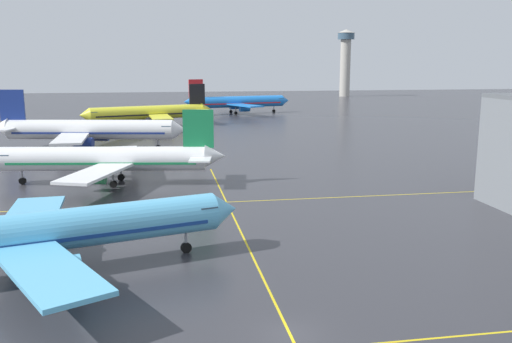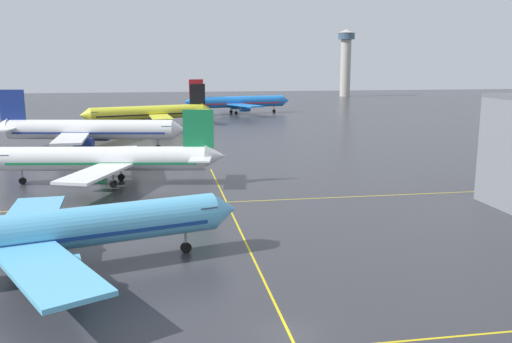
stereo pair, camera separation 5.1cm
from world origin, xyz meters
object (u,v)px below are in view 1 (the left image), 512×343
object	(u,v)px
airliner_third_row	(88,130)
airliner_far_left_stand	(149,113)
airliner_far_right_stand	(237,102)
control_tower	(345,57)
airliner_front_gate	(43,232)
airliner_second_row	(107,159)

from	to	relation	value
airliner_third_row	airliner_far_left_stand	bearing A→B (deg)	73.98
airliner_far_right_stand	control_tower	xyz separation A→B (m)	(67.71, 87.86, 15.66)
airliner_front_gate	airliner_third_row	bearing A→B (deg)	93.90
airliner_second_row	airliner_far_right_stand	size ratio (longest dim) A/B	0.91
airliner_second_row	control_tower	xyz separation A→B (m)	(101.07, 193.80, 16.03)
airliner_second_row	airliner_far_left_stand	size ratio (longest dim) A/B	0.96
airliner_third_row	control_tower	world-z (taller)	control_tower
airliner_third_row	airliner_front_gate	bearing A→B (deg)	-86.10
airliner_front_gate	airliner_second_row	size ratio (longest dim) A/B	0.97
airliner_front_gate	airliner_far_left_stand	size ratio (longest dim) A/B	0.94
airliner_second_row	airliner_far_right_stand	distance (m)	111.07
airliner_front_gate	airliner_second_row	bearing A→B (deg)	86.76
airliner_second_row	airliner_far_left_stand	world-z (taller)	airliner_far_left_stand
airliner_front_gate	control_tower	size ratio (longest dim) A/B	0.99
airliner_far_right_stand	control_tower	size ratio (longest dim) A/B	1.12
airliner_third_row	airliner_far_right_stand	size ratio (longest dim) A/B	1.02
airliner_front_gate	airliner_second_row	distance (m)	34.48
airliner_front_gate	airliner_third_row	size ratio (longest dim) A/B	0.87
airliner_second_row	airliner_third_row	world-z (taller)	airliner_third_row
airliner_third_row	airliner_far_left_stand	size ratio (longest dim) A/B	1.08
airliner_second_row	control_tower	distance (m)	219.16
airliner_third_row	airliner_far_right_stand	bearing A→B (deg)	61.53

